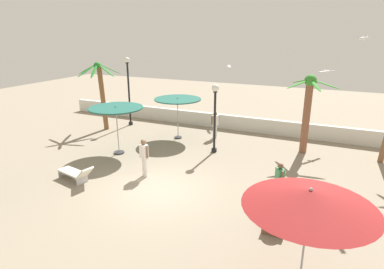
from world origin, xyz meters
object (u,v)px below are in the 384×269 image
Objects in this scene: guest_2 at (215,122)px; planter at (275,220)px; guest_0 at (279,179)px; seagull_2 at (327,71)px; patio_umbrella_1 at (116,110)px; patio_umbrella_0 at (310,199)px; lamp_post_1 at (215,110)px; seagull_0 at (363,38)px; palm_tree_1 at (101,87)px; seagull_1 at (229,66)px; lounge_chair_0 at (76,173)px; guest_1 at (144,154)px; palm_tree_2 at (308,105)px; lamp_post_0 at (129,86)px; patio_umbrella_2 at (178,101)px.

guest_2 reaches higher than planter.
seagull_2 reaches higher than guest_0.
patio_umbrella_1 is at bearing 157.36° from planter.
patio_umbrella_0 is 0.82× the size of lamp_post_1.
seagull_0 is at bearing -6.16° from lamp_post_1.
lamp_post_1 is at bearing -7.42° from palm_tree_1.
lounge_chair_0 is at bearing -102.58° from seagull_1.
palm_tree_1 reaches higher than guest_1.
palm_tree_2 is 11.59m from lounge_chair_0.
seagull_2 is (-0.37, 12.58, 1.37)m from patio_umbrella_0.
palm_tree_1 is at bearing -166.69° from seagull_2.
lamp_post_0 is at bearing 176.70° from palm_tree_2.
patio_umbrella_0 is 0.68× the size of palm_tree_1.
guest_1 is at bearing -34.01° from patio_umbrella_1.
palm_tree_2 is at bearing 42.20° from lounge_chair_0.
patio_umbrella_2 is at bearing 79.23° from lounge_chair_0.
guest_0 is (4.03, -3.90, -1.37)m from lamp_post_1.
lamp_post_1 is at bearing -77.55° from seagull_1.
patio_umbrella_1 is at bearing -109.52° from seagull_1.
planter is at bearing -16.61° from guest_1.
seagull_2 reaches higher than patio_umbrella_0.
patio_umbrella_1 reaches higher than guest_1.
lamp_post_0 is (-12.37, 11.02, 0.01)m from patio_umbrella_0.
patio_umbrella_2 reaches higher than lounge_chair_0.
lamp_post_0 is 8.70m from guest_1.
seagull_1 is (-7.66, 7.11, -2.03)m from seagull_0.
patio_umbrella_2 is 8.43m from seagull_2.
lamp_post_0 reaches higher than palm_tree_2.
lounge_chair_0 is 8.66m from guest_2.
seagull_0 is at bearing 83.21° from patio_umbrella_0.
lamp_post_0 reaches higher than lounge_chair_0.
guest_0 is at bearing -44.04° from lamp_post_1.
patio_umbrella_2 is 7.13m from palm_tree_2.
patio_umbrella_2 is 0.66× the size of palm_tree_2.
seagull_1 reaches higher than guest_0.
planter is at bearing -65.18° from seagull_1.
palm_tree_1 is 13.21m from guest_0.
patio_umbrella_1 is 1.71× the size of guest_2.
patio_umbrella_0 is 16.37m from seagull_1.
planter is (8.41, -0.16, -0.00)m from lounge_chair_0.
guest_0 is 0.89× the size of guest_1.
planter is at bearing -29.31° from palm_tree_1.
guest_0 is at bearing 105.83° from patio_umbrella_0.
patio_umbrella_1 is 11.52m from seagull_2.
palm_tree_2 is 0.90× the size of lamp_post_0.
seagull_0 is (2.21, 3.22, 4.95)m from guest_0.
guest_0 is 12.04m from seagull_1.
seagull_2 is 1.42× the size of planter.
seagull_2 is at bearing 105.03° from seagull_0.
patio_umbrella_0 reaches higher than guest_1.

